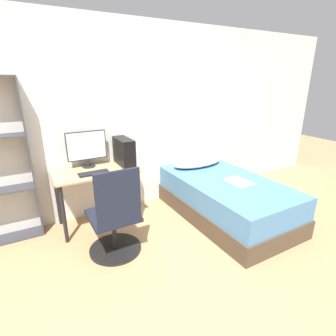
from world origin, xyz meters
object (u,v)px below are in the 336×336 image
Objects in this scene: monitor at (87,147)px; pc_tower at (124,152)px; keyboard at (94,173)px; bed at (226,198)px; office_chair at (115,223)px.

monitor is 0.46m from pc_tower.
keyboard is at bearing -92.25° from monitor.
pc_tower is (0.44, 0.17, 0.16)m from keyboard.
keyboard reaches higher than bed.
bed is 3.86× the size of monitor.
keyboard is 0.84× the size of pc_tower.
bed is 1.48m from pc_tower.
monitor is at bearing 163.49° from pc_tower.
bed is 5.36× the size of keyboard.
pc_tower is at bearing 61.97° from office_chair.
keyboard is at bearing 161.26° from bed.
office_chair is 0.70m from keyboard.
monitor reaches higher than keyboard.
monitor is 1.17× the size of pc_tower.
monitor is at bearing 87.75° from keyboard.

